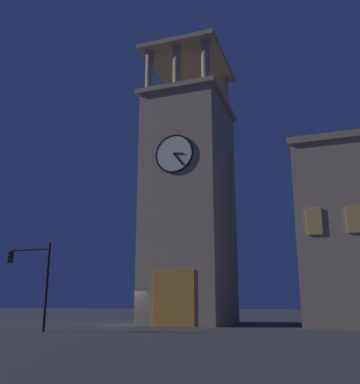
# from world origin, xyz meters

# --- Properties ---
(ground_plane) EXTENTS (200.00, 200.00, 0.00)m
(ground_plane) POSITION_xyz_m (0.00, 0.00, 0.00)
(ground_plane) COLOR #424247
(clocktower) EXTENTS (6.85, 8.52, 26.26)m
(clocktower) POSITION_xyz_m (-3.47, -3.90, 10.03)
(clocktower) COLOR gray
(clocktower) RESTS_ON ground_plane
(traffic_signal_near) EXTENTS (3.05, 0.41, 5.18)m
(traffic_signal_near) POSITION_xyz_m (2.63, 8.06, 3.46)
(traffic_signal_near) COLOR black
(traffic_signal_near) RESTS_ON ground_plane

